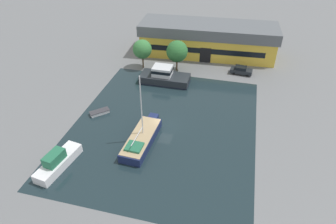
{
  "coord_description": "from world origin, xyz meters",
  "views": [
    {
      "loc": [
        9.82,
        -36.13,
        29.3
      ],
      "look_at": [
        0.0,
        2.57,
        1.0
      ],
      "focal_mm": 32.0,
      "sensor_mm": 36.0,
      "label": 1
    }
  ],
  "objects_px": {
    "quay_tree_near_building": "(177,51)",
    "parked_car": "(241,70)",
    "quay_tree_by_water": "(142,49)",
    "cabin_boat": "(58,162)",
    "motor_cruiser": "(164,77)",
    "sailboat_moored": "(142,138)",
    "warehouse_building": "(208,39)",
    "small_dinghy": "(100,112)"
  },
  "relations": [
    {
      "from": "parked_car",
      "to": "cabin_boat",
      "type": "relative_size",
      "value": 0.59
    },
    {
      "from": "motor_cruiser",
      "to": "small_dinghy",
      "type": "height_order",
      "value": "motor_cruiser"
    },
    {
      "from": "quay_tree_by_water",
      "to": "quay_tree_near_building",
      "type": "bearing_deg",
      "value": 4.23
    },
    {
      "from": "motor_cruiser",
      "to": "parked_car",
      "type": "bearing_deg",
      "value": -64.05
    },
    {
      "from": "quay_tree_by_water",
      "to": "motor_cruiser",
      "type": "distance_m",
      "value": 8.36
    },
    {
      "from": "motor_cruiser",
      "to": "small_dinghy",
      "type": "distance_m",
      "value": 15.23
    },
    {
      "from": "quay_tree_by_water",
      "to": "cabin_boat",
      "type": "distance_m",
      "value": 31.03
    },
    {
      "from": "warehouse_building",
      "to": "cabin_boat",
      "type": "xyz_separation_m",
      "value": [
        -14.0,
        -41.07,
        -2.64
      ]
    },
    {
      "from": "quay_tree_near_building",
      "to": "quay_tree_by_water",
      "type": "distance_m",
      "value": 7.27
    },
    {
      "from": "quay_tree_by_water",
      "to": "sailboat_moored",
      "type": "relative_size",
      "value": 0.56
    },
    {
      "from": "sailboat_moored",
      "to": "small_dinghy",
      "type": "height_order",
      "value": "sailboat_moored"
    },
    {
      "from": "parked_car",
      "to": "sailboat_moored",
      "type": "distance_m",
      "value": 28.56
    },
    {
      "from": "warehouse_building",
      "to": "quay_tree_by_water",
      "type": "distance_m",
      "value": 15.93
    },
    {
      "from": "warehouse_building",
      "to": "cabin_boat",
      "type": "distance_m",
      "value": 43.47
    },
    {
      "from": "parked_car",
      "to": "quay_tree_by_water",
      "type": "bearing_deg",
      "value": -79.35
    },
    {
      "from": "quay_tree_near_building",
      "to": "motor_cruiser",
      "type": "height_order",
      "value": "quay_tree_near_building"
    },
    {
      "from": "parked_car",
      "to": "cabin_boat",
      "type": "bearing_deg",
      "value": -29.35
    },
    {
      "from": "quay_tree_near_building",
      "to": "parked_car",
      "type": "distance_m",
      "value": 13.72
    },
    {
      "from": "sailboat_moored",
      "to": "warehouse_building",
      "type": "bearing_deg",
      "value": 84.48
    },
    {
      "from": "quay_tree_by_water",
      "to": "parked_car",
      "type": "xyz_separation_m",
      "value": [
        20.44,
        2.13,
        -3.32
      ]
    },
    {
      "from": "quay_tree_by_water",
      "to": "small_dinghy",
      "type": "xyz_separation_m",
      "value": [
        -1.76,
        -18.11,
        -3.85
      ]
    },
    {
      "from": "warehouse_building",
      "to": "sailboat_moored",
      "type": "height_order",
      "value": "sailboat_moored"
    },
    {
      "from": "warehouse_building",
      "to": "quay_tree_by_water",
      "type": "relative_size",
      "value": 5.05
    },
    {
      "from": "small_dinghy",
      "to": "warehouse_building",
      "type": "bearing_deg",
      "value": -70.1
    },
    {
      "from": "warehouse_building",
      "to": "quay_tree_near_building",
      "type": "xyz_separation_m",
      "value": [
        -4.92,
        -9.72,
        0.63
      ]
    },
    {
      "from": "quay_tree_by_water",
      "to": "parked_car",
      "type": "height_order",
      "value": "quay_tree_by_water"
    },
    {
      "from": "warehouse_building",
      "to": "cabin_boat",
      "type": "height_order",
      "value": "warehouse_building"
    },
    {
      "from": "parked_car",
      "to": "sailboat_moored",
      "type": "xyz_separation_m",
      "value": [
        -13.01,
        -25.42,
        -0.07
      ]
    },
    {
      "from": "quay_tree_by_water",
      "to": "cabin_boat",
      "type": "height_order",
      "value": "quay_tree_by_water"
    },
    {
      "from": "warehouse_building",
      "to": "quay_tree_by_water",
      "type": "height_order",
      "value": "warehouse_building"
    },
    {
      "from": "parked_car",
      "to": "motor_cruiser",
      "type": "relative_size",
      "value": 0.47
    },
    {
      "from": "quay_tree_near_building",
      "to": "cabin_boat",
      "type": "xyz_separation_m",
      "value": [
        -9.07,
        -31.35,
        -3.27
      ]
    },
    {
      "from": "small_dinghy",
      "to": "cabin_boat",
      "type": "xyz_separation_m",
      "value": [
        -0.06,
        -12.71,
        0.66
      ]
    },
    {
      "from": "quay_tree_by_water",
      "to": "motor_cruiser",
      "type": "xyz_separation_m",
      "value": [
        5.99,
        -5.02,
        -2.97
      ]
    },
    {
      "from": "sailboat_moored",
      "to": "cabin_boat",
      "type": "xyz_separation_m",
      "value": [
        -9.25,
        -7.52,
        0.2
      ]
    },
    {
      "from": "sailboat_moored",
      "to": "small_dinghy",
      "type": "bearing_deg",
      "value": 153.09
    },
    {
      "from": "parked_car",
      "to": "motor_cruiser",
      "type": "distance_m",
      "value": 16.13
    },
    {
      "from": "quay_tree_by_water",
      "to": "small_dinghy",
      "type": "distance_m",
      "value": 18.59
    },
    {
      "from": "parked_car",
      "to": "cabin_boat",
      "type": "xyz_separation_m",
      "value": [
        -22.26,
        -32.94,
        0.13
      ]
    },
    {
      "from": "warehouse_building",
      "to": "quay_tree_by_water",
      "type": "bearing_deg",
      "value": -143.29
    },
    {
      "from": "sailboat_moored",
      "to": "quay_tree_near_building",
      "type": "bearing_deg",
      "value": 92.96
    },
    {
      "from": "parked_car",
      "to": "cabin_boat",
      "type": "height_order",
      "value": "cabin_boat"
    }
  ]
}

